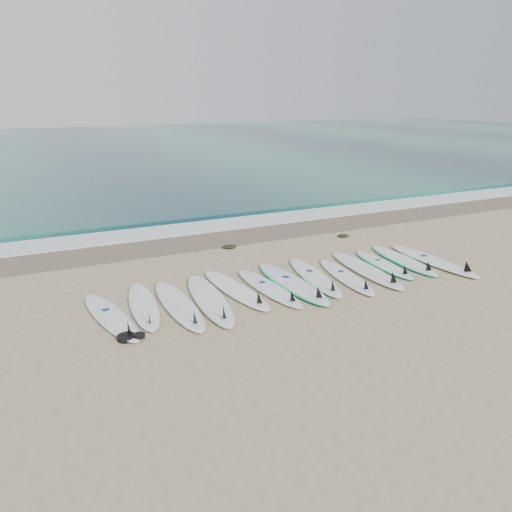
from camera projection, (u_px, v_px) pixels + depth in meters
name	position (u px, v px, depth m)	size (l,w,h in m)	color
ground	(292.00, 284.00, 11.05)	(120.00, 120.00, 0.00)	tan
ocean	(86.00, 148.00, 38.91)	(120.00, 55.00, 0.03)	#205F5B
wet_sand_band	(223.00, 238.00, 14.56)	(120.00, 1.80, 0.01)	brown
foam_band	(206.00, 227.00, 15.76)	(120.00, 1.40, 0.04)	silver
wave_crest	(191.00, 216.00, 17.03)	(120.00, 1.00, 0.10)	#205F5B
surfboard_0	(112.00, 317.00, 9.28)	(0.95, 2.63, 0.33)	white
surfboard_1	(144.00, 306.00, 9.78)	(0.79, 2.56, 0.32)	white
surfboard_2	(180.00, 305.00, 9.79)	(0.59, 2.78, 0.35)	white
surfboard_3	(210.00, 300.00, 10.05)	(0.90, 2.96, 0.37)	white
surfboard_4	(237.00, 290.00, 10.57)	(0.81, 2.72, 0.34)	white
surfboard_5	(270.00, 288.00, 10.67)	(0.70, 2.60, 0.33)	white
surfboard_6	(293.00, 283.00, 10.95)	(0.73, 2.90, 0.37)	white
surfboard_7	(315.00, 277.00, 11.31)	(0.99, 2.78, 0.35)	white
surfboard_8	(347.00, 277.00, 11.33)	(0.87, 2.55, 0.32)	white
surfboard_9	(367.00, 270.00, 11.75)	(0.81, 2.94, 0.37)	white
surfboard_10	(384.00, 264.00, 12.19)	(0.78, 2.39, 0.30)	white
surfboard_11	(404.00, 260.00, 12.48)	(0.87, 2.66, 0.33)	white
surfboard_12	(435.00, 261.00, 12.39)	(0.64, 2.91, 0.37)	white
seaweed_near	(229.00, 247.00, 13.63)	(0.40, 0.31, 0.08)	black
seaweed_far	(343.00, 236.00, 14.70)	(0.36, 0.28, 0.07)	black
leash_coil	(129.00, 337.00, 8.54)	(0.46, 0.36, 0.11)	black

